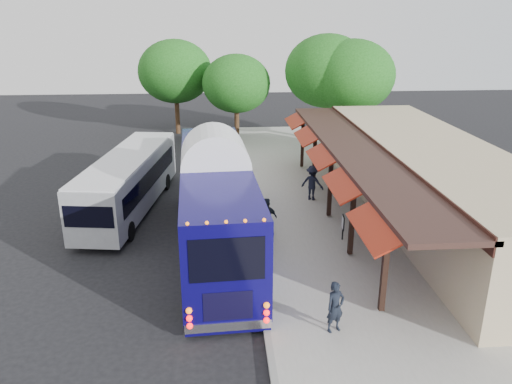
# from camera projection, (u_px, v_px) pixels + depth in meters

# --- Properties ---
(ground) EXTENTS (90.00, 90.00, 0.00)m
(ground) POSITION_uv_depth(u_px,v_px,m) (254.00, 262.00, 19.51)
(ground) COLOR black
(ground) RESTS_ON ground
(sidewalk) EXTENTS (10.00, 40.00, 0.15)m
(sidewalk) POSITION_uv_depth(u_px,v_px,m) (354.00, 217.00, 23.59)
(sidewalk) COLOR #9E9B93
(sidewalk) RESTS_ON ground
(curb) EXTENTS (0.20, 40.00, 0.16)m
(curb) POSITION_uv_depth(u_px,v_px,m) (250.00, 220.00, 23.25)
(curb) COLOR gray
(curb) RESTS_ON ground
(station_shelter) EXTENTS (8.15, 20.00, 3.60)m
(station_shelter) POSITION_uv_depth(u_px,v_px,m) (428.00, 180.00, 23.22)
(station_shelter) COLOR tan
(station_shelter) RESTS_ON ground
(coach_bus) EXTENTS (3.32, 12.58, 3.99)m
(coach_bus) POSITION_uv_depth(u_px,v_px,m) (216.00, 200.00, 19.92)
(coach_bus) COLOR #0C0651
(coach_bus) RESTS_ON ground
(city_bus) EXTENTS (3.63, 10.49, 2.76)m
(city_bus) POSITION_uv_depth(u_px,v_px,m) (129.00, 180.00, 24.27)
(city_bus) COLOR gray
(city_bus) RESTS_ON ground
(ped_a) EXTENTS (0.69, 0.58, 1.62)m
(ped_a) POSITION_uv_depth(u_px,v_px,m) (335.00, 307.00, 14.75)
(ped_a) COLOR black
(ped_a) RESTS_ON sidewalk
(ped_b) EXTENTS (0.93, 0.78, 1.70)m
(ped_b) POSITION_uv_depth(u_px,v_px,m) (265.00, 217.00, 21.19)
(ped_b) COLOR black
(ped_b) RESTS_ON sidewalk
(ped_c) EXTENTS (1.18, 1.07, 1.94)m
(ped_c) POSITION_uv_depth(u_px,v_px,m) (266.00, 221.00, 20.53)
(ped_c) COLOR black
(ped_c) RESTS_ON sidewalk
(ped_d) EXTENTS (1.34, 1.15, 1.80)m
(ped_d) POSITION_uv_depth(u_px,v_px,m) (312.00, 183.00, 25.37)
(ped_d) COLOR black
(ped_d) RESTS_ON sidewalk
(sign_board) EXTENTS (0.10, 0.49, 1.07)m
(sign_board) POSITION_uv_depth(u_px,v_px,m) (343.00, 224.00, 20.84)
(sign_board) COLOR black
(sign_board) RESTS_ON sidewalk
(tree_left) EXTENTS (5.05, 5.05, 6.47)m
(tree_left) POSITION_uv_depth(u_px,v_px,m) (236.00, 84.00, 36.83)
(tree_left) COLOR #382314
(tree_left) RESTS_ON ground
(tree_mid) EXTENTS (6.18, 6.18, 7.91)m
(tree_mid) POSITION_uv_depth(u_px,v_px,m) (327.00, 71.00, 35.98)
(tree_mid) COLOR #382314
(tree_mid) RESTS_ON ground
(tree_right) EXTENTS (5.94, 5.94, 7.60)m
(tree_right) POSITION_uv_depth(u_px,v_px,m) (353.00, 76.00, 35.02)
(tree_right) COLOR #382314
(tree_right) RESTS_ON ground
(tree_far) EXTENTS (5.78, 5.78, 7.40)m
(tree_far) POSITION_uv_depth(u_px,v_px,m) (175.00, 71.00, 38.97)
(tree_far) COLOR #382314
(tree_far) RESTS_ON ground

